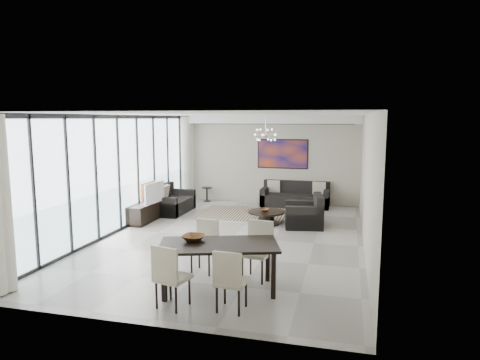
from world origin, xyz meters
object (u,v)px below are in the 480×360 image
(tv_console, at_px, (147,211))
(dining_table, at_px, (219,249))
(sofa_main, at_px, (295,198))
(coffee_table, at_px, (266,217))
(television, at_px, (151,193))

(tv_console, bearing_deg, dining_table, -51.13)
(sofa_main, xyz_separation_m, dining_table, (-0.38, -7.17, 0.44))
(tv_console, height_order, dining_table, dining_table)
(coffee_table, xyz_separation_m, tv_console, (-3.29, -0.43, 0.06))
(dining_table, bearing_deg, tv_console, 128.87)
(television, distance_m, dining_table, 5.27)
(sofa_main, relative_size, television, 2.19)
(television, bearing_deg, dining_table, -137.61)
(television, bearing_deg, tv_console, 90.39)
(coffee_table, xyz_separation_m, dining_table, (0.09, -4.62, 0.51))
(television, bearing_deg, coffee_table, -77.16)
(coffee_table, xyz_separation_m, sofa_main, (0.46, 2.55, 0.07))
(tv_console, bearing_deg, sofa_main, 38.50)
(sofa_main, xyz_separation_m, tv_console, (-3.75, -2.98, -0.01))
(coffee_table, bearing_deg, television, -171.95)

